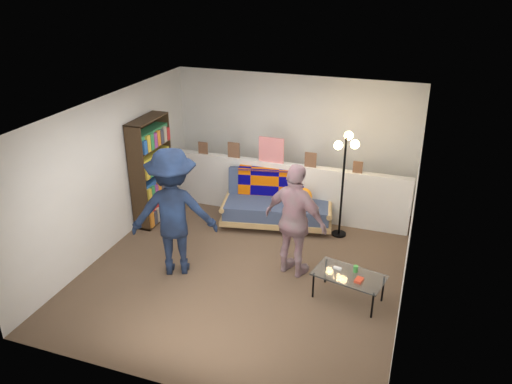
% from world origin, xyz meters
% --- Properties ---
extents(ground, '(5.00, 5.00, 0.00)m').
position_xyz_m(ground, '(0.00, 0.00, 0.00)').
color(ground, brown).
rests_on(ground, ground).
extents(room_shell, '(4.60, 5.05, 2.45)m').
position_xyz_m(room_shell, '(0.00, 0.47, 1.67)').
color(room_shell, silver).
rests_on(room_shell, ground).
extents(half_wall_ledge, '(4.45, 0.15, 1.00)m').
position_xyz_m(half_wall_ledge, '(0.00, 1.80, 0.50)').
color(half_wall_ledge, silver).
rests_on(half_wall_ledge, ground).
extents(ledge_decor, '(2.97, 0.02, 0.45)m').
position_xyz_m(ledge_decor, '(-0.23, 1.78, 1.18)').
color(ledge_decor, brown).
rests_on(ledge_decor, half_wall_ledge).
extents(futon_sofa, '(2.01, 1.22, 0.81)m').
position_xyz_m(futon_sofa, '(0.04, 1.48, 0.38)').
color(futon_sofa, tan).
rests_on(futon_sofa, ground).
extents(bookshelf, '(0.31, 0.93, 1.85)m').
position_xyz_m(bookshelf, '(-2.08, 0.90, 0.86)').
color(bookshelf, black).
rests_on(bookshelf, ground).
extents(coffee_table, '(1.02, 0.70, 0.48)m').
position_xyz_m(coffee_table, '(1.57, -0.33, 0.36)').
color(coffee_table, black).
rests_on(coffee_table, ground).
extents(floor_lamp, '(0.41, 0.32, 1.78)m').
position_xyz_m(floor_lamp, '(1.14, 1.43, 1.26)').
color(floor_lamp, black).
rests_on(floor_lamp, ground).
extents(person_left, '(1.41, 1.13, 1.90)m').
position_xyz_m(person_left, '(-0.95, -0.44, 0.95)').
color(person_left, black).
rests_on(person_left, ground).
extents(person_right, '(1.08, 0.71, 1.70)m').
position_xyz_m(person_right, '(0.71, 0.06, 0.85)').
color(person_right, '#CE8597').
rests_on(person_right, ground).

